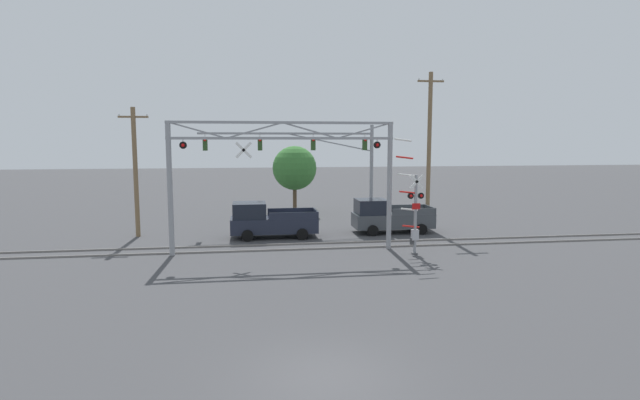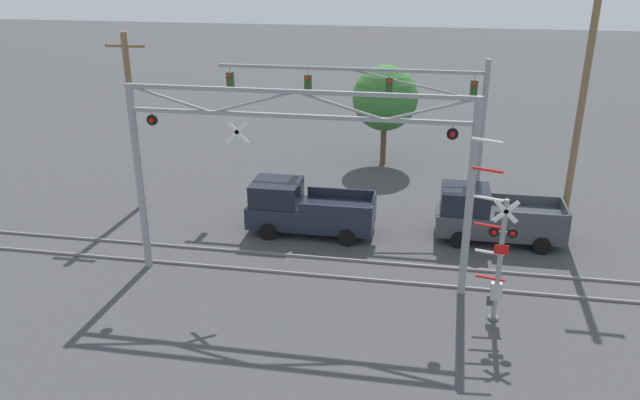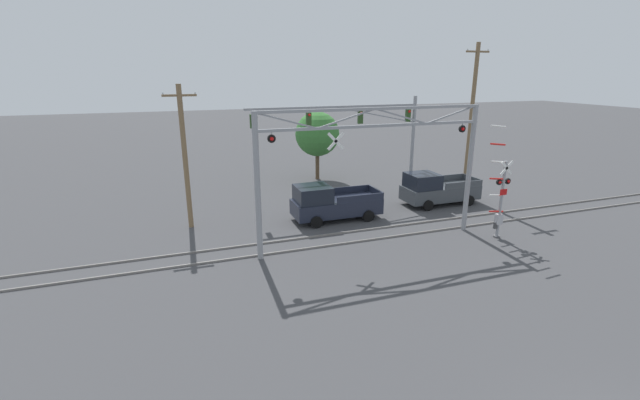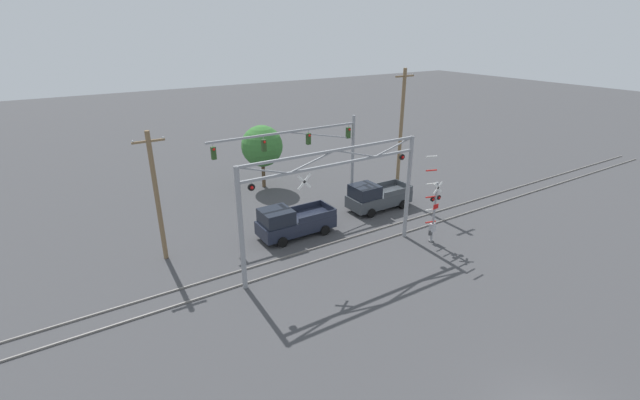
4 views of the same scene
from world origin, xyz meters
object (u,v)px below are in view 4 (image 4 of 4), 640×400
pickup_truck_following (376,197)px  utility_pole_left (157,196)px  crossing_gantry (334,190)px  background_tree_beyond_span (262,146)px  traffic_signal_span (318,147)px  pickup_truck_lead (292,222)px  utility_pole_right (401,135)px  crossing_signal_mast (433,212)px

pickup_truck_following → utility_pole_left: size_ratio=0.64×
crossing_gantry → background_tree_beyond_span: (1.96, 14.16, -0.83)m
traffic_signal_span → background_tree_beyond_span: size_ratio=2.14×
pickup_truck_lead → utility_pole_left: (-8.15, 1.54, 3.14)m
traffic_signal_span → utility_pole_right: bearing=-12.3°
pickup_truck_lead → traffic_signal_span: bearing=37.5°
pickup_truck_following → utility_pole_left: (-16.00, 0.94, 3.14)m
utility_pole_right → crossing_signal_mast: bearing=-115.5°
crossing_signal_mast → utility_pole_right: bearing=64.5°
traffic_signal_span → background_tree_beyond_span: 7.16m
crossing_signal_mast → utility_pole_left: 17.31m
crossing_signal_mast → pickup_truck_following: (0.41, 6.33, -1.15)m
pickup_truck_lead → utility_pole_left: 8.87m
utility_pole_right → background_tree_beyond_span: 11.95m
crossing_gantry → pickup_truck_following: (7.22, 4.75, -3.56)m
pickup_truck_lead → background_tree_beyond_span: background_tree_beyond_span is taller
crossing_gantry → traffic_signal_span: bearing=64.8°
utility_pole_left → utility_pole_right: utility_pole_right is taller
crossing_signal_mast → utility_pole_left: size_ratio=0.76×
crossing_signal_mast → pickup_truck_lead: 9.46m
utility_pole_left → crossing_gantry: bearing=-33.0°
crossing_gantry → background_tree_beyond_span: size_ratio=2.16×
utility_pole_left → utility_pole_right: size_ratio=0.77×
utility_pole_right → pickup_truck_following: bearing=-161.8°
crossing_gantry → utility_pole_left: 10.48m
crossing_signal_mast → background_tree_beyond_span: (-4.84, 15.74, 1.58)m
traffic_signal_span → pickup_truck_lead: traffic_signal_span is taller
pickup_truck_following → background_tree_beyond_span: bearing=119.2°
pickup_truck_following → utility_pole_left: utility_pole_left is taller
background_tree_beyond_span → traffic_signal_span: bearing=-78.1°
utility_pole_left → pickup_truck_lead: bearing=-10.7°
pickup_truck_lead → pickup_truck_following: 7.87m
utility_pole_left → background_tree_beyond_span: bearing=38.2°
crossing_signal_mast → traffic_signal_span: 9.89m
crossing_signal_mast → utility_pole_right: size_ratio=0.58×
traffic_signal_span → utility_pole_left: 12.33m
traffic_signal_span → utility_pole_right: 7.06m
utility_pole_left → background_tree_beyond_span: (10.74, 8.47, -0.41)m
crossing_signal_mast → pickup_truck_following: crossing_signal_mast is taller
pickup_truck_lead → pickup_truck_following: same height
traffic_signal_span → pickup_truck_following: (3.80, -2.51, -3.98)m
crossing_signal_mast → utility_pole_right: utility_pole_right is taller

